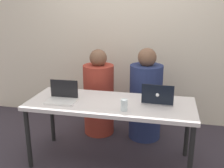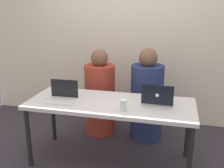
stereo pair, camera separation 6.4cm
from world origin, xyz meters
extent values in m
plane|color=#352E37|center=(0.00, 0.00, 0.00)|extent=(12.00, 12.00, 0.00)
cube|color=beige|center=(0.00, 1.27, 1.27)|extent=(4.60, 0.10, 2.55)
cube|color=silver|center=(0.00, 0.00, 0.70)|extent=(1.77, 0.70, 0.04)
cylinder|color=black|center=(-0.83, -0.30, 0.34)|extent=(0.05, 0.05, 0.68)
cylinder|color=black|center=(0.83, -0.30, 0.34)|extent=(0.05, 0.05, 0.68)
cylinder|color=black|center=(-0.83, 0.30, 0.34)|extent=(0.05, 0.05, 0.68)
cylinder|color=black|center=(0.83, 0.30, 0.34)|extent=(0.05, 0.05, 0.68)
cylinder|color=#9E3427|center=(-0.31, 0.67, 0.48)|extent=(0.45, 0.45, 0.95)
sphere|color=brown|center=(-0.31, 0.67, 1.05)|extent=(0.23, 0.23, 0.23)
cylinder|color=navy|center=(0.31, 0.67, 0.49)|extent=(0.51, 0.51, 0.98)
sphere|color=brown|center=(0.31, 0.67, 1.08)|extent=(0.23, 0.23, 0.23)
cube|color=silver|center=(0.49, 0.12, 0.72)|extent=(0.33, 0.23, 0.02)
cube|color=black|center=(0.49, 0.00, 0.84)|extent=(0.32, 0.02, 0.20)
sphere|color=white|center=(0.49, -0.01, 0.84)|extent=(0.04, 0.04, 0.04)
cube|color=silver|center=(-0.51, -0.12, 0.72)|extent=(0.32, 0.22, 0.02)
cube|color=black|center=(-0.52, -0.01, 0.83)|extent=(0.31, 0.02, 0.20)
sphere|color=white|center=(-0.52, 0.01, 0.83)|extent=(0.04, 0.04, 0.04)
cylinder|color=silver|center=(0.18, -0.20, 0.77)|extent=(0.07, 0.07, 0.12)
cylinder|color=silver|center=(0.18, -0.20, 0.75)|extent=(0.06, 0.06, 0.06)
camera|label=1|loc=(0.57, -2.54, 1.71)|focal=42.00mm
camera|label=2|loc=(0.64, -2.53, 1.71)|focal=42.00mm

